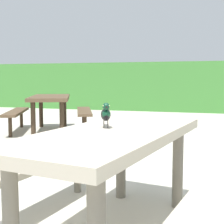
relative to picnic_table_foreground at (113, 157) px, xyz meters
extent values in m
cube|color=#428438|center=(0.26, 9.88, 0.27)|extent=(28.00, 2.04, 1.66)
cube|color=#B2A893|center=(0.00, 0.00, 0.15)|extent=(1.04, 1.90, 0.07)
cylinder|color=slate|center=(-0.38, -0.65, -0.22)|extent=(0.09, 0.09, 0.67)
cylinder|color=slate|center=(-0.15, 0.74, -0.22)|extent=(0.09, 0.09, 0.67)
cylinder|color=slate|center=(0.38, 0.65, -0.22)|extent=(0.09, 0.09, 0.67)
cube|color=#B2A893|center=(-0.69, 0.11, -0.14)|extent=(0.55, 1.73, 0.05)
cylinder|color=slate|center=(-0.59, 0.75, -0.36)|extent=(0.07, 0.07, 0.39)
cube|color=#B2A893|center=(0.69, -0.11, -0.14)|extent=(0.55, 1.73, 0.05)
ellipsoid|color=black|center=(-0.08, 0.09, 0.28)|extent=(0.12, 0.17, 0.09)
ellipsoid|color=#0F3823|center=(-0.06, 0.05, 0.29)|extent=(0.08, 0.08, 0.06)
sphere|color=#0F3823|center=(-0.06, 0.04, 0.34)|extent=(0.05, 0.05, 0.05)
sphere|color=#EAE08C|center=(-0.04, 0.03, 0.35)|extent=(0.01, 0.01, 0.01)
sphere|color=#EAE08C|center=(-0.07, 0.02, 0.35)|extent=(0.01, 0.01, 0.01)
cone|color=black|center=(-0.04, 0.00, 0.34)|extent=(0.03, 0.03, 0.02)
cube|color=black|center=(-0.12, 0.20, 0.27)|extent=(0.07, 0.11, 0.04)
cylinder|color=#47423D|center=(-0.06, 0.09, 0.21)|extent=(0.01, 0.01, 0.05)
cylinder|color=#47423D|center=(-0.09, 0.08, 0.21)|extent=(0.01, 0.01, 0.05)
cube|color=brown|center=(-2.61, 4.05, 0.15)|extent=(1.41, 1.95, 0.07)
cylinder|color=#382B1D|center=(-2.58, 3.30, -0.22)|extent=(0.09, 0.09, 0.67)
cylinder|color=#382B1D|center=(-2.09, 3.51, -0.22)|extent=(0.09, 0.09, 0.67)
cylinder|color=#382B1D|center=(-3.13, 4.59, -0.22)|extent=(0.09, 0.09, 0.67)
cylinder|color=#382B1D|center=(-2.65, 4.80, -0.22)|extent=(0.09, 0.09, 0.67)
cube|color=brown|center=(-3.25, 3.77, -0.14)|extent=(0.94, 1.68, 0.05)
cylinder|color=#382B1D|center=(-3.00, 3.18, -0.36)|extent=(0.07, 0.07, 0.39)
cylinder|color=#382B1D|center=(-3.51, 4.36, -0.36)|extent=(0.07, 0.07, 0.39)
cube|color=brown|center=(-1.97, 4.33, -0.14)|extent=(0.94, 1.68, 0.05)
cylinder|color=#382B1D|center=(-1.71, 3.74, -0.36)|extent=(0.07, 0.07, 0.39)
cylinder|color=#382B1D|center=(-2.22, 4.91, -0.36)|extent=(0.07, 0.07, 0.39)
camera|label=1|loc=(0.66, -2.14, 0.53)|focal=53.26mm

